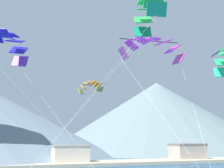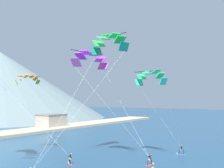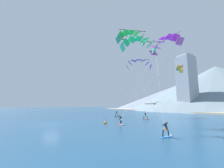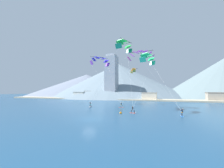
{
  "view_description": "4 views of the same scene",
  "coord_description": "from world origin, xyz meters",
  "px_view_note": "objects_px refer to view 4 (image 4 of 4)",
  "views": [
    {
      "loc": [
        -11.05,
        -11.05,
        5.76
      ],
      "look_at": [
        -0.46,
        17.44,
        11.09
      ],
      "focal_mm": 50.0,
      "sensor_mm": 36.0,
      "label": 1
    },
    {
      "loc": [
        -35.76,
        -10.47,
        10.24
      ],
      "look_at": [
        -2.0,
        11.69,
        11.77
      ],
      "focal_mm": 50.0,
      "sensor_mm": 36.0,
      "label": 2
    },
    {
      "loc": [
        28.28,
        -2.91,
        3.3
      ],
      "look_at": [
        -0.11,
        11.8,
        7.81
      ],
      "focal_mm": 24.0,
      "sensor_mm": 36.0,
      "label": 3
    },
    {
      "loc": [
        13.69,
        -25.13,
        5.44
      ],
      "look_at": [
        -1.06,
        15.17,
        7.25
      ],
      "focal_mm": 24.0,
      "sensor_mm": 36.0,
      "label": 4
    }
  ],
  "objects_px": {
    "kitesurfer_near_trail": "(134,111)",
    "parafoil_kite_near_trail": "(141,54)",
    "kitesurfer_mid_center": "(90,106)",
    "parafoil_kite_far_left": "(100,60)",
    "kitesurfer_far_left": "(122,106)",
    "kitesurfer_near_lead": "(182,114)",
    "parafoil_kite_mid_center": "(124,45)",
    "parafoil_kite_distant_high_outer": "(133,70)",
    "parafoil_kite_near_lead": "(148,58)",
    "race_marker_buoy": "(121,113)"
  },
  "relations": [
    {
      "from": "parafoil_kite_near_trail",
      "to": "parafoil_kite_distant_high_outer",
      "type": "height_order",
      "value": "parafoil_kite_near_trail"
    },
    {
      "from": "parafoil_kite_near_trail",
      "to": "race_marker_buoy",
      "type": "height_order",
      "value": "parafoil_kite_near_trail"
    },
    {
      "from": "kitesurfer_far_left",
      "to": "parafoil_kite_near_trail",
      "type": "height_order",
      "value": "parafoil_kite_near_trail"
    },
    {
      "from": "parafoil_kite_distant_high_outer",
      "to": "race_marker_buoy",
      "type": "distance_m",
      "value": 26.8
    },
    {
      "from": "kitesurfer_near_lead",
      "to": "kitesurfer_mid_center",
      "type": "relative_size",
      "value": 0.99
    },
    {
      "from": "kitesurfer_near_lead",
      "to": "parafoil_kite_mid_center",
      "type": "relative_size",
      "value": 0.1
    },
    {
      "from": "parafoil_kite_far_left",
      "to": "kitesurfer_far_left",
      "type": "bearing_deg",
      "value": -31.12
    },
    {
      "from": "parafoil_kite_near_trail",
      "to": "parafoil_kite_distant_high_outer",
      "type": "distance_m",
      "value": 11.97
    },
    {
      "from": "parafoil_kite_mid_center",
      "to": "parafoil_kite_far_left",
      "type": "relative_size",
      "value": 1.06
    },
    {
      "from": "kitesurfer_near_lead",
      "to": "kitesurfer_far_left",
      "type": "distance_m",
      "value": 19.81
    },
    {
      "from": "kitesurfer_far_left",
      "to": "parafoil_kite_mid_center",
      "type": "distance_m",
      "value": 18.74
    },
    {
      "from": "parafoil_kite_mid_center",
      "to": "parafoil_kite_distant_high_outer",
      "type": "xyz_separation_m",
      "value": [
        -0.86,
        16.65,
        -4.96
      ]
    },
    {
      "from": "kitesurfer_mid_center",
      "to": "parafoil_kite_near_trail",
      "type": "distance_m",
      "value": 22.85
    },
    {
      "from": "parafoil_kite_near_lead",
      "to": "kitesurfer_near_lead",
      "type": "bearing_deg",
      "value": -16.68
    },
    {
      "from": "kitesurfer_mid_center",
      "to": "race_marker_buoy",
      "type": "xyz_separation_m",
      "value": [
        13.14,
        -9.42,
        -0.37
      ]
    },
    {
      "from": "kitesurfer_mid_center",
      "to": "parafoil_kite_near_lead",
      "type": "xyz_separation_m",
      "value": [
        19.08,
        -6.22,
        12.83
      ]
    },
    {
      "from": "kitesurfer_far_left",
      "to": "parafoil_kite_distant_high_outer",
      "type": "distance_m",
      "value": 17.03
    },
    {
      "from": "kitesurfer_far_left",
      "to": "race_marker_buoy",
      "type": "xyz_separation_m",
      "value": [
        3.3,
        -12.15,
        -0.33
      ]
    },
    {
      "from": "kitesurfer_far_left",
      "to": "parafoil_kite_distant_high_outer",
      "type": "relative_size",
      "value": 0.39
    },
    {
      "from": "kitesurfer_near_trail",
      "to": "parafoil_kite_far_left",
      "type": "distance_m",
      "value": 28.79
    },
    {
      "from": "kitesurfer_near_trail",
      "to": "parafoil_kite_mid_center",
      "type": "xyz_separation_m",
      "value": [
        -3.72,
        5.0,
        17.76
      ]
    },
    {
      "from": "kitesurfer_near_trail",
      "to": "parafoil_kite_distant_high_outer",
      "type": "height_order",
      "value": "parafoil_kite_distant_high_outer"
    },
    {
      "from": "parafoil_kite_near_lead",
      "to": "parafoil_kite_near_trail",
      "type": "distance_m",
      "value": 10.61
    },
    {
      "from": "parafoil_kite_near_trail",
      "to": "parafoil_kite_mid_center",
      "type": "xyz_separation_m",
      "value": [
        -3.71,
        -6.12,
        1.59
      ]
    },
    {
      "from": "kitesurfer_near_lead",
      "to": "parafoil_kite_mid_center",
      "type": "distance_m",
      "value": 23.37
    },
    {
      "from": "kitesurfer_far_left",
      "to": "parafoil_kite_far_left",
      "type": "distance_m",
      "value": 20.56
    },
    {
      "from": "kitesurfer_near_lead",
      "to": "parafoil_kite_near_trail",
      "type": "relative_size",
      "value": 0.11
    },
    {
      "from": "parafoil_kite_far_left",
      "to": "parafoil_kite_distant_high_outer",
      "type": "relative_size",
      "value": 3.92
    },
    {
      "from": "kitesurfer_near_lead",
      "to": "race_marker_buoy",
      "type": "bearing_deg",
      "value": -175.41
    },
    {
      "from": "kitesurfer_mid_center",
      "to": "kitesurfer_far_left",
      "type": "distance_m",
      "value": 10.21
    },
    {
      "from": "kitesurfer_far_left",
      "to": "parafoil_kite_mid_center",
      "type": "bearing_deg",
      "value": -67.53
    },
    {
      "from": "kitesurfer_near_trail",
      "to": "kitesurfer_far_left",
      "type": "distance_m",
      "value": 12.11
    },
    {
      "from": "kitesurfer_near_lead",
      "to": "kitesurfer_mid_center",
      "type": "distance_m",
      "value": 27.56
    },
    {
      "from": "kitesurfer_near_trail",
      "to": "race_marker_buoy",
      "type": "distance_m",
      "value": 3.17
    },
    {
      "from": "parafoil_kite_near_lead",
      "to": "parafoil_kite_far_left",
      "type": "bearing_deg",
      "value": 142.25
    },
    {
      "from": "parafoil_kite_near_lead",
      "to": "kitesurfer_near_trail",
      "type": "bearing_deg",
      "value": -154.02
    },
    {
      "from": "kitesurfer_near_lead",
      "to": "race_marker_buoy",
      "type": "xyz_separation_m",
      "value": [
        -13.11,
        -1.05,
        -0.33
      ]
    },
    {
      "from": "parafoil_kite_distant_high_outer",
      "to": "kitesurfer_near_lead",
      "type": "bearing_deg",
      "value": -56.0
    },
    {
      "from": "kitesurfer_near_trail",
      "to": "parafoil_kite_near_trail",
      "type": "bearing_deg",
      "value": 90.05
    },
    {
      "from": "kitesurfer_near_lead",
      "to": "kitesurfer_mid_center",
      "type": "xyz_separation_m",
      "value": [
        -26.25,
        8.37,
        0.04
      ]
    },
    {
      "from": "kitesurfer_near_trail",
      "to": "kitesurfer_far_left",
      "type": "relative_size",
      "value": 1.04
    },
    {
      "from": "kitesurfer_mid_center",
      "to": "parafoil_kite_mid_center",
      "type": "height_order",
      "value": "parafoil_kite_mid_center"
    },
    {
      "from": "kitesurfer_mid_center",
      "to": "parafoil_kite_far_left",
      "type": "height_order",
      "value": "parafoil_kite_far_left"
    },
    {
      "from": "parafoil_kite_mid_center",
      "to": "parafoil_kite_distant_high_outer",
      "type": "bearing_deg",
      "value": 92.96
    },
    {
      "from": "kitesurfer_near_lead",
      "to": "parafoil_kite_near_lead",
      "type": "bearing_deg",
      "value": 163.32
    },
    {
      "from": "parafoil_kite_distant_high_outer",
      "to": "race_marker_buoy",
      "type": "height_order",
      "value": "parafoil_kite_distant_high_outer"
    },
    {
      "from": "kitesurfer_near_lead",
      "to": "parafoil_kite_near_lead",
      "type": "xyz_separation_m",
      "value": [
        -7.18,
        2.15,
        12.87
      ]
    },
    {
      "from": "parafoil_kite_near_trail",
      "to": "parafoil_kite_far_left",
      "type": "relative_size",
      "value": 0.97
    },
    {
      "from": "parafoil_kite_near_lead",
      "to": "parafoil_kite_near_trail",
      "type": "bearing_deg",
      "value": 108.75
    },
    {
      "from": "kitesurfer_mid_center",
      "to": "parafoil_kite_far_left",
      "type": "distance_m",
      "value": 18.8
    }
  ]
}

